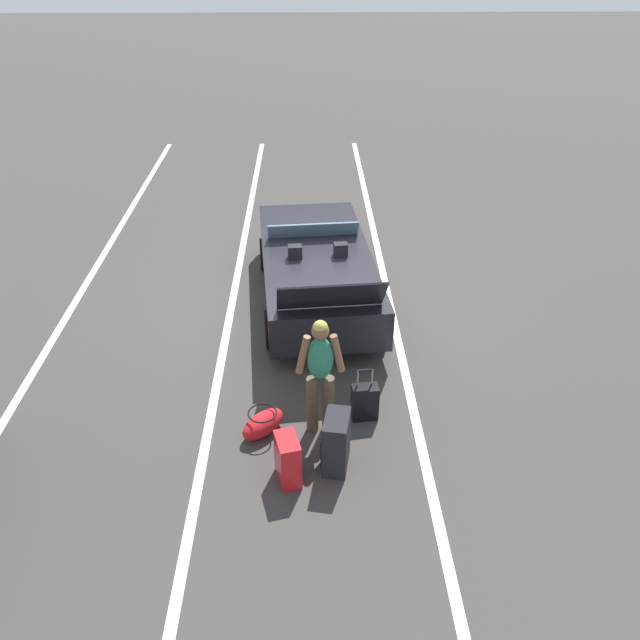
{
  "coord_description": "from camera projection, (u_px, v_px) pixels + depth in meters",
  "views": [
    {
      "loc": [
        -9.32,
        0.14,
        5.55
      ],
      "look_at": [
        -1.81,
        -0.02,
        0.75
      ],
      "focal_mm": 35.31,
      "sensor_mm": 36.0,
      "label": 1
    }
  ],
  "objects": [
    {
      "name": "ground_plane",
      "position": [
        317.0,
        300.0,
        10.84
      ],
      "size": [
        80.0,
        80.0,
        0.0
      ],
      "primitive_type": "plane",
      "color": "#383533"
    },
    {
      "name": "duffel_bag",
      "position": [
        263.0,
        423.0,
        7.96
      ],
      "size": [
        0.67,
        0.66,
        0.34
      ],
      "rotation": [
        0.0,
        0.0,
        2.37
      ],
      "color": "red",
      "rests_on": "ground_plane"
    },
    {
      "name": "convertible_car",
      "position": [
        315.0,
        265.0,
        10.69
      ],
      "size": [
        4.36,
        2.12,
        1.49
      ],
      "rotation": [
        0.0,
        0.0,
        0.09
      ],
      "color": "black",
      "rests_on": "ground_plane"
    },
    {
      "name": "lot_line_near",
      "position": [
        389.0,
        300.0,
        10.86
      ],
      "size": [
        18.0,
        0.12,
        0.01
      ],
      "primitive_type": "cube",
      "color": "silver",
      "rests_on": "ground_plane"
    },
    {
      "name": "suitcase_large_black",
      "position": [
        336.0,
        442.0,
        7.38
      ],
      "size": [
        0.52,
        0.37,
        0.74
      ],
      "rotation": [
        0.0,
        0.0,
        1.39
      ],
      "color": "black",
      "rests_on": "ground_plane"
    },
    {
      "name": "suitcase_medium_bright",
      "position": [
        288.0,
        460.0,
        7.22
      ],
      "size": [
        0.45,
        0.33,
        0.62
      ],
      "rotation": [
        0.0,
        0.0,
        4.97
      ],
      "color": "red",
      "rests_on": "ground_plane"
    },
    {
      "name": "lot_line_far",
      "position": [
        75.0,
        303.0,
        10.77
      ],
      "size": [
        18.0,
        0.12,
        0.01
      ],
      "primitive_type": "cube",
      "color": "silver",
      "rests_on": "ground_plane"
    },
    {
      "name": "lot_line_mid",
      "position": [
        232.0,
        301.0,
        10.82
      ],
      "size": [
        18.0,
        0.12,
        0.01
      ],
      "primitive_type": "cube",
      "color": "silver",
      "rests_on": "ground_plane"
    },
    {
      "name": "suitcase_small_carryon",
      "position": [
        365.0,
        402.0,
        8.17
      ],
      "size": [
        0.24,
        0.36,
        0.74
      ],
      "rotation": [
        0.0,
        0.0,
        3.27
      ],
      "color": "black",
      "rests_on": "ground_plane"
    },
    {
      "name": "traveler_person",
      "position": [
        320.0,
        371.0,
        7.61
      ],
      "size": [
        0.24,
        0.61,
        1.65
      ],
      "rotation": [
        0.0,
        0.0,
        0.05
      ],
      "color": "#4C3F2D",
      "rests_on": "ground_plane"
    }
  ]
}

